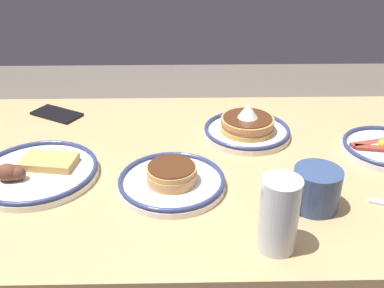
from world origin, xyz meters
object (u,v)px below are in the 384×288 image
(plate_far_companion, at_px, (170,180))
(plate_far_side, at_px, (34,171))
(cell_phone, at_px, (55,114))
(plate_center_pancakes, at_px, (245,128))
(coffee_mug, at_px, (313,188))
(drinking_glass, at_px, (276,218))

(plate_far_companion, bearing_deg, plate_far_side, -8.48)
(plate_far_companion, bearing_deg, cell_phone, -47.82)
(plate_center_pancakes, xyz_separation_m, coffee_mug, (-0.09, 0.32, 0.02))
(plate_center_pancakes, relative_size, plate_far_side, 0.84)
(plate_center_pancakes, height_order, plate_far_companion, plate_center_pancakes)
(plate_center_pancakes, relative_size, cell_phone, 1.59)
(coffee_mug, xyz_separation_m, cell_phone, (0.63, -0.46, -0.04))
(plate_center_pancakes, distance_m, coffee_mug, 0.33)
(plate_center_pancakes, height_order, cell_phone, plate_center_pancakes)
(drinking_glass, bearing_deg, coffee_mug, -130.09)
(drinking_glass, bearing_deg, plate_center_pancakes, -90.65)
(plate_far_side, bearing_deg, cell_phone, -83.34)
(drinking_glass, bearing_deg, cell_phone, -47.12)
(plate_far_side, height_order, coffee_mug, coffee_mug)
(coffee_mug, bearing_deg, drinking_glass, 49.91)
(plate_center_pancakes, bearing_deg, drinking_glass, 89.35)
(plate_far_side, bearing_deg, plate_far_companion, 171.52)
(plate_far_companion, relative_size, coffee_mug, 1.99)
(plate_center_pancakes, bearing_deg, plate_far_side, 21.31)
(plate_center_pancakes, distance_m, plate_far_companion, 0.31)
(coffee_mug, bearing_deg, plate_center_pancakes, -73.61)
(plate_center_pancakes, height_order, plate_far_side, plate_center_pancakes)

